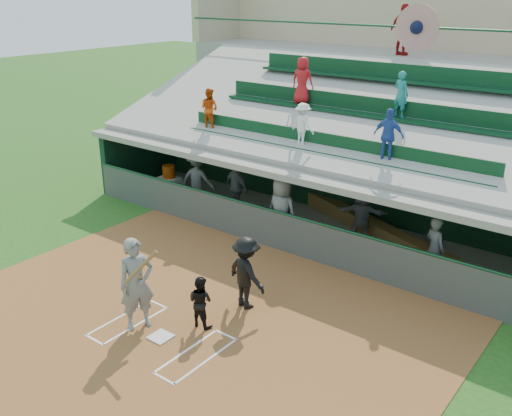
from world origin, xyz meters
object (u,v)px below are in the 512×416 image
Objects in this scene: catcher at (200,301)px; water_cooler at (169,172)px; home_plate at (161,337)px; batter_at_plate at (137,284)px; white_table at (169,186)px.

catcher is 8.37m from water_cooler.
batter_at_plate reaches higher than home_plate.
home_plate is 0.21× the size of batter_at_plate.
batter_at_plate is 2.74× the size of white_table.
white_table is (-6.41, 5.35, -0.24)m from catcher.
home_plate is at bearing -47.68° from white_table.
catcher is 8.36m from white_table.
home_plate is 0.58× the size of white_table.
water_cooler is (-6.42, 5.37, 0.30)m from catcher.
white_table is 1.74× the size of water_cooler.
catcher is at bearing -39.91° from water_cooler.
water_cooler is at bearing 131.03° from batter_at_plate.
home_plate is 1.21m from batter_at_plate.
white_table is at bearing 131.07° from batter_at_plate.
batter_at_plate is at bearing 34.74° from catcher.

